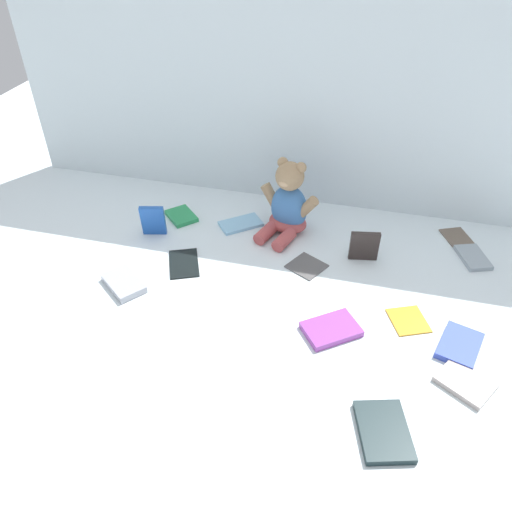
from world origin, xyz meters
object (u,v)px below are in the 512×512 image
(book_case_6, at_px, (383,431))
(book_case_11, at_px, (181,216))
(book_case_8, at_px, (460,345))
(book_case_0, at_px, (241,224))
(book_case_12, at_px, (307,266))
(book_case_13, at_px, (408,320))
(book_case_7, at_px, (184,263))
(book_case_2, at_px, (124,283))
(book_case_1, at_px, (466,382))
(book_case_9, at_px, (153,221))
(book_case_10, at_px, (364,246))
(book_case_3, at_px, (460,240))
(teddy_bear, at_px, (288,206))
(book_case_4, at_px, (331,329))
(book_case_5, at_px, (473,257))

(book_case_6, relative_size, book_case_11, 1.36)
(book_case_8, bearing_deg, book_case_0, 167.63)
(book_case_0, bearing_deg, book_case_12, 17.91)
(book_case_13, bearing_deg, book_case_7, -30.59)
(book_case_8, bearing_deg, book_case_2, -162.91)
(book_case_0, relative_size, book_case_11, 1.28)
(book_case_1, relative_size, book_case_7, 0.86)
(book_case_6, distance_m, book_case_12, 0.55)
(book_case_0, xyz_separation_m, book_case_2, (-0.23, -0.37, 0.00))
(book_case_2, distance_m, book_case_6, 0.77)
(book_case_7, distance_m, book_case_9, 0.19)
(book_case_10, bearing_deg, book_case_9, 172.37)
(book_case_2, height_order, book_case_3, book_case_2)
(book_case_1, relative_size, book_case_13, 1.17)
(book_case_8, relative_size, book_case_11, 1.23)
(book_case_1, relative_size, book_case_2, 0.88)
(book_case_10, bearing_deg, book_case_11, 162.26)
(teddy_bear, relative_size, book_case_7, 1.82)
(book_case_3, relative_size, book_case_8, 1.02)
(book_case_11, bearing_deg, book_case_13, -68.29)
(book_case_7, xyz_separation_m, book_case_9, (-0.14, 0.12, 0.05))
(book_case_1, xyz_separation_m, book_case_9, (-0.90, 0.36, 0.04))
(book_case_6, relative_size, book_case_10, 1.49)
(book_case_9, relative_size, book_case_12, 1.09)
(teddy_bear, bearing_deg, book_case_1, -26.16)
(book_case_1, height_order, book_case_7, book_case_1)
(book_case_4, bearing_deg, book_case_7, -146.53)
(book_case_6, relative_size, book_case_7, 1.06)
(book_case_4, relative_size, book_case_11, 1.31)
(book_case_6, xyz_separation_m, book_case_13, (0.05, 0.34, -0.00))
(book_case_1, xyz_separation_m, book_case_12, (-0.41, 0.32, -0.00))
(book_case_13, bearing_deg, book_case_1, 102.94)
(book_case_9, distance_m, book_case_10, 0.64)
(book_case_1, relative_size, book_case_4, 0.84)
(teddy_bear, distance_m, book_case_3, 0.54)
(book_case_2, distance_m, book_case_3, 1.01)
(book_case_9, xyz_separation_m, book_case_10, (0.64, 0.03, -0.00))
(book_case_0, bearing_deg, book_case_4, 1.98)
(book_case_8, bearing_deg, book_case_4, -158.10)
(teddy_bear, bearing_deg, book_case_9, -144.47)
(book_case_9, xyz_separation_m, book_case_13, (0.78, -0.20, -0.05))
(book_case_8, bearing_deg, book_case_10, 148.54)
(book_case_8, bearing_deg, book_case_5, 98.09)
(book_case_6, height_order, book_case_13, book_case_6)
(book_case_0, xyz_separation_m, book_case_7, (-0.11, -0.23, -0.00))
(book_case_2, bearing_deg, book_case_12, -28.34)
(book_case_3, xyz_separation_m, book_case_9, (-0.92, -0.20, 0.05))
(book_case_0, xyz_separation_m, book_case_8, (0.65, -0.37, 0.00))
(book_case_3, bearing_deg, book_case_13, 45.36)
(book_case_5, relative_size, book_case_11, 1.12)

